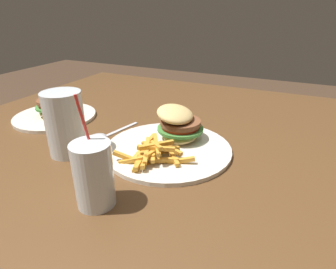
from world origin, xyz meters
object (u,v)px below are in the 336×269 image
(meal_plate_far, at_px, (55,109))
(juice_glass, at_px, (94,177))
(beer_glass, at_px, (66,126))
(spoon, at_px, (99,137))
(meal_plate_near, at_px, (172,137))

(meal_plate_far, bearing_deg, juice_glass, -126.85)
(beer_glass, distance_m, spoon, 0.11)
(spoon, height_order, meal_plate_far, meal_plate_far)
(meal_plate_near, distance_m, spoon, 0.20)
(juice_glass, relative_size, spoon, 1.09)
(juice_glass, distance_m, spoon, 0.27)
(spoon, bearing_deg, juice_glass, 49.23)
(meal_plate_near, distance_m, beer_glass, 0.25)
(meal_plate_near, relative_size, juice_glass, 1.55)
(beer_glass, distance_m, meal_plate_far, 0.26)
(beer_glass, bearing_deg, juice_glass, -125.23)
(beer_glass, relative_size, spoon, 0.83)
(beer_glass, relative_size, juice_glass, 0.76)
(meal_plate_near, distance_m, juice_glass, 0.26)
(beer_glass, height_order, spoon, beer_glass)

